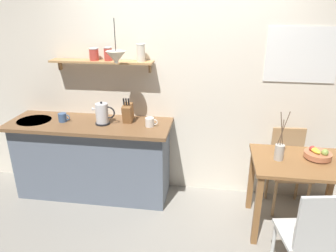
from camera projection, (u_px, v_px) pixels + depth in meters
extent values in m
plane|color=gray|center=(174.00, 216.00, 3.44)|extent=(14.00, 14.00, 0.00)
cube|color=silver|center=(200.00, 81.00, 3.52)|extent=(6.80, 0.10, 2.70)
cube|color=white|center=(302.00, 55.00, 3.21)|extent=(0.72, 0.01, 0.56)
cube|color=silver|center=(302.00, 55.00, 3.21)|extent=(0.66, 0.01, 0.50)
cube|color=slate|center=(93.00, 160.00, 3.71)|extent=(1.74, 0.52, 0.88)
cube|color=brown|center=(89.00, 124.00, 3.52)|extent=(1.83, 0.63, 0.04)
cylinder|color=#B7BABF|center=(34.00, 121.00, 3.59)|extent=(0.38, 0.38, 0.01)
cube|color=tan|center=(101.00, 61.00, 3.44)|extent=(1.15, 0.18, 0.02)
cube|color=#99754C|center=(60.00, 64.00, 3.60)|extent=(0.02, 0.06, 0.12)
cube|color=#99754C|center=(150.00, 67.00, 3.46)|extent=(0.02, 0.06, 0.12)
cylinder|color=#BC4238|center=(94.00, 55.00, 3.42)|extent=(0.10, 0.10, 0.12)
cylinder|color=silver|center=(93.00, 48.00, 3.40)|extent=(0.11, 0.11, 0.01)
cylinder|color=#BC4238|center=(108.00, 54.00, 3.40)|extent=(0.09, 0.09, 0.14)
cylinder|color=silver|center=(108.00, 47.00, 3.37)|extent=(0.09, 0.09, 0.01)
cylinder|color=beige|center=(141.00, 53.00, 3.34)|extent=(0.09, 0.09, 0.17)
cylinder|color=silver|center=(141.00, 44.00, 3.31)|extent=(0.10, 0.10, 0.01)
cube|color=brown|center=(302.00, 163.00, 2.99)|extent=(0.92, 0.67, 0.03)
cube|color=brown|center=(257.00, 211.00, 2.93)|extent=(0.06, 0.06, 0.74)
cube|color=brown|center=(251.00, 179.00, 3.46)|extent=(0.06, 0.06, 0.74)
cube|color=brown|center=(331.00, 185.00, 3.34)|extent=(0.06, 0.06, 0.74)
cube|color=silver|center=(306.00, 234.00, 2.54)|extent=(0.48, 0.45, 0.03)
cube|color=silver|center=(322.00, 224.00, 2.29)|extent=(0.37, 0.09, 0.46)
cylinder|color=silver|center=(314.00, 242.00, 2.78)|extent=(0.03, 0.03, 0.42)
cylinder|color=silver|center=(273.00, 243.00, 2.77)|extent=(0.03, 0.03, 0.42)
cube|color=tan|center=(289.00, 173.00, 3.43)|extent=(0.44, 0.42, 0.03)
cube|color=tan|center=(287.00, 146.00, 3.51)|extent=(0.36, 0.06, 0.44)
cylinder|color=tan|center=(274.00, 199.00, 3.37)|extent=(0.03, 0.03, 0.43)
cylinder|color=tan|center=(307.00, 200.00, 3.35)|extent=(0.03, 0.03, 0.43)
cylinder|color=tan|center=(267.00, 183.00, 3.67)|extent=(0.03, 0.03, 0.43)
cylinder|color=tan|center=(297.00, 183.00, 3.66)|extent=(0.03, 0.03, 0.43)
cylinder|color=#BC704C|center=(317.00, 158.00, 3.04)|extent=(0.11, 0.11, 0.01)
cylinder|color=#BC704C|center=(318.00, 155.00, 3.03)|extent=(0.25, 0.25, 0.05)
ellipsoid|color=yellow|center=(315.00, 150.00, 3.01)|extent=(0.10, 0.15, 0.04)
sphere|color=red|center=(312.00, 149.00, 3.04)|extent=(0.06, 0.06, 0.06)
sphere|color=#8EA84C|center=(325.00, 153.00, 2.96)|extent=(0.07, 0.07, 0.07)
cylinder|color=#B7B2A8|center=(279.00, 152.00, 2.99)|extent=(0.09, 0.09, 0.15)
cylinder|color=brown|center=(282.00, 129.00, 2.90)|extent=(0.07, 0.04, 0.33)
cylinder|color=brown|center=(282.00, 132.00, 2.92)|extent=(0.01, 0.02, 0.25)
cylinder|color=brown|center=(284.00, 128.00, 2.90)|extent=(0.08, 0.01, 0.33)
cylinder|color=black|center=(103.00, 123.00, 3.48)|extent=(0.16, 0.16, 0.02)
cylinder|color=silver|center=(102.00, 113.00, 3.43)|extent=(0.14, 0.14, 0.22)
sphere|color=black|center=(101.00, 103.00, 3.39)|extent=(0.02, 0.02, 0.02)
cone|color=silver|center=(94.00, 109.00, 3.43)|extent=(0.04, 0.04, 0.04)
torus|color=black|center=(109.00, 113.00, 3.42)|extent=(0.14, 0.02, 0.14)
cube|color=brown|center=(128.00, 113.00, 3.49)|extent=(0.10, 0.18, 0.22)
cylinder|color=black|center=(124.00, 102.00, 3.40)|extent=(0.02, 0.03, 0.08)
cylinder|color=black|center=(126.00, 102.00, 3.40)|extent=(0.02, 0.03, 0.08)
cylinder|color=black|center=(129.00, 102.00, 3.40)|extent=(0.02, 0.03, 0.08)
cylinder|color=#3D5B89|center=(63.00, 117.00, 3.53)|extent=(0.09, 0.09, 0.10)
torus|color=#3D5B89|center=(67.00, 118.00, 3.52)|extent=(0.07, 0.01, 0.07)
cylinder|color=white|center=(150.00, 122.00, 3.40)|extent=(0.10, 0.10, 0.10)
torus|color=white|center=(155.00, 122.00, 3.39)|extent=(0.07, 0.01, 0.07)
cylinder|color=black|center=(115.00, 35.00, 3.04)|extent=(0.01, 0.01, 0.31)
cone|color=beige|center=(116.00, 57.00, 3.12)|extent=(0.20, 0.20, 0.12)
sphere|color=white|center=(116.00, 61.00, 3.14)|extent=(0.04, 0.04, 0.04)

